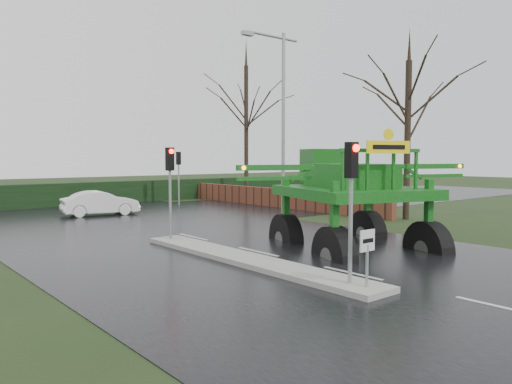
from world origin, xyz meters
TOP-DOWN VIEW (x-y plane):
  - ground at (0.00, 0.00)m, footprint 140.00×140.00m
  - road_main at (0.00, 10.00)m, footprint 14.00×80.00m
  - road_cross at (0.00, 16.00)m, footprint 80.00×12.00m
  - median_island at (-1.30, 3.00)m, footprint 1.20×10.00m
  - hedge_row at (0.00, 24.00)m, footprint 44.00×0.90m
  - brick_wall at (10.50, 16.00)m, footprint 0.40×20.00m
  - keep_left_sign at (-1.30, -1.50)m, footprint 0.50×0.07m
  - traffic_signal_near at (-1.30, -1.01)m, footprint 0.26×0.33m
  - traffic_signal_mid at (-1.30, 7.49)m, footprint 0.26×0.33m
  - traffic_signal_far at (6.50, 20.01)m, footprint 0.26×0.33m
  - street_light_right at (8.19, 12.00)m, footprint 3.85×0.30m
  - tree_right_near at (11.50, 6.00)m, footprint 5.60×5.60m
  - tree_right_far at (13.00, 21.00)m, footprint 7.00×7.00m
  - crop_sprayer at (1.28, 1.94)m, footprint 8.69×6.70m
  - white_sedan at (0.11, 17.50)m, footprint 4.21×2.05m

SIDE VIEW (x-z plane):
  - ground at x=0.00m, z-range 0.00..0.00m
  - white_sedan at x=0.11m, z-range -0.66..0.66m
  - road_main at x=0.00m, z-range -0.01..0.01m
  - road_cross at x=0.00m, z-range 0.00..0.02m
  - median_island at x=-1.30m, z-range 0.01..0.17m
  - brick_wall at x=10.50m, z-range 0.00..1.20m
  - hedge_row at x=0.00m, z-range 0.00..1.50m
  - keep_left_sign at x=-1.30m, z-range 0.38..1.73m
  - crop_sprayer at x=1.28m, z-range -0.14..4.95m
  - traffic_signal_near at x=-1.30m, z-range 0.83..4.35m
  - traffic_signal_mid at x=-1.30m, z-range 0.83..4.35m
  - traffic_signal_far at x=6.50m, z-range 0.83..4.35m
  - tree_right_near at x=11.50m, z-range 0.38..10.02m
  - street_light_right at x=8.19m, z-range 0.99..10.99m
  - tree_right_far at x=13.00m, z-range 0.47..12.52m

